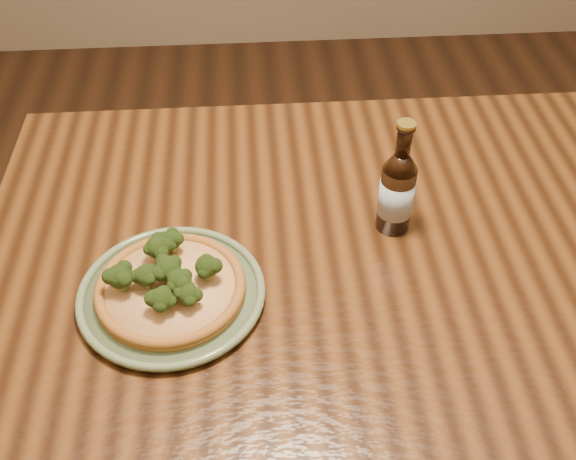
{
  "coord_description": "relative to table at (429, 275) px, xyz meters",
  "views": [
    {
      "loc": [
        -0.32,
        -0.72,
        1.58
      ],
      "look_at": [
        -0.26,
        0.07,
        0.82
      ],
      "focal_mm": 42.0,
      "sensor_mm": 36.0,
      "label": 1
    }
  ],
  "objects": [
    {
      "name": "plate",
      "position": [
        -0.46,
        -0.1,
        0.1
      ],
      "size": [
        0.3,
        0.3,
        0.02
      ],
      "rotation": [
        0.0,
        0.0,
        0.03
      ],
      "color": "#627651",
      "rests_on": "table"
    },
    {
      "name": "pizza",
      "position": [
        -0.46,
        -0.1,
        0.12
      ],
      "size": [
        0.24,
        0.24,
        0.07
      ],
      "rotation": [
        0.0,
        0.0,
        -0.2
      ],
      "color": "#9D6123",
      "rests_on": "plate"
    },
    {
      "name": "table",
      "position": [
        0.0,
        0.0,
        0.0
      ],
      "size": [
        1.6,
        0.9,
        0.75
      ],
      "color": "#4E2B10",
      "rests_on": "ground"
    },
    {
      "name": "beer_bottle",
      "position": [
        -0.07,
        0.04,
        0.18
      ],
      "size": [
        0.06,
        0.06,
        0.22
      ],
      "rotation": [
        0.0,
        0.0,
        0.17
      ],
      "color": "black",
      "rests_on": "table"
    }
  ]
}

